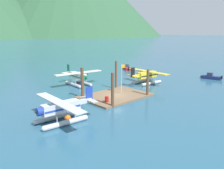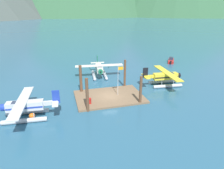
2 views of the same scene
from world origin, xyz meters
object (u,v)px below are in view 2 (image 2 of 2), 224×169
(seaplane_silver_port_aft, at_px, (25,108))
(mooring_buoy, at_px, (32,116))
(fuel_drum, at_px, (89,101))
(boat_red_open_east, at_px, (171,61))
(flagpole, at_px, (119,77))
(seaplane_yellow_stbd_fwd, at_px, (165,78))
(seaplane_cream_bow_centre, at_px, (99,70))

(seaplane_silver_port_aft, bearing_deg, mooring_buoy, -20.17)
(fuel_drum, height_order, boat_red_open_east, boat_red_open_east)
(flagpole, relative_size, seaplane_yellow_stbd_fwd, 0.49)
(fuel_drum, distance_m, seaplane_yellow_stbd_fwd, 16.50)
(seaplane_cream_bow_centre, relative_size, boat_red_open_east, 2.41)
(flagpole, xyz_separation_m, seaplane_yellow_stbd_fwd, (10.40, 2.63, -2.00))
(fuel_drum, bearing_deg, seaplane_cream_bow_centre, 71.79)
(fuel_drum, height_order, seaplane_silver_port_aft, seaplane_silver_port_aft)
(seaplane_silver_port_aft, bearing_deg, fuel_drum, 10.32)
(fuel_drum, relative_size, boat_red_open_east, 0.20)
(flagpole, relative_size, seaplane_cream_bow_centre, 0.49)
(boat_red_open_east, bearing_deg, mooring_buoy, -147.28)
(fuel_drum, height_order, mooring_buoy, fuel_drum)
(mooring_buoy, bearing_deg, seaplane_silver_port_aft, 159.83)
(flagpole, height_order, boat_red_open_east, flagpole)
(mooring_buoy, distance_m, seaplane_silver_port_aft, 1.41)
(flagpole, xyz_separation_m, mooring_buoy, (-13.74, -3.95, -3.17))
(flagpole, xyz_separation_m, fuel_drum, (-5.41, -2.02, -2.84))
(fuel_drum, bearing_deg, seaplane_yellow_stbd_fwd, 16.43)
(seaplane_silver_port_aft, bearing_deg, flagpole, 14.25)
(mooring_buoy, xyz_separation_m, seaplane_cream_bow_centre, (12.81, 15.54, 1.17))
(seaplane_cream_bow_centre, bearing_deg, mooring_buoy, -129.50)
(seaplane_silver_port_aft, xyz_separation_m, seaplane_cream_bow_centre, (13.56, 15.26, 0.00))
(flagpole, distance_m, seaplane_cream_bow_centre, 11.79)
(seaplane_cream_bow_centre, bearing_deg, fuel_drum, -108.21)
(fuel_drum, distance_m, mooring_buoy, 8.56)
(seaplane_cream_bow_centre, xyz_separation_m, boat_red_open_east, (22.24, 6.98, -1.09))
(seaplane_yellow_stbd_fwd, bearing_deg, seaplane_silver_port_aft, -165.76)
(mooring_buoy, height_order, seaplane_cream_bow_centre, seaplane_cream_bow_centre)
(seaplane_yellow_stbd_fwd, height_order, seaplane_cream_bow_centre, same)
(flagpole, relative_size, mooring_buoy, 6.32)
(flagpole, height_order, seaplane_cream_bow_centre, flagpole)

